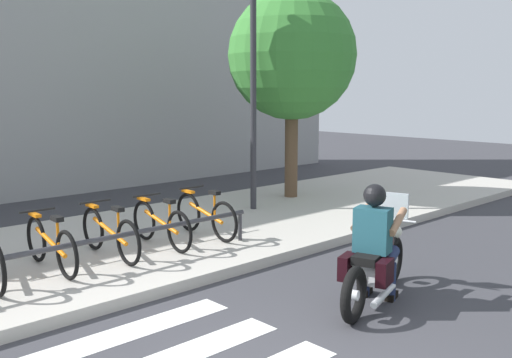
{
  "coord_description": "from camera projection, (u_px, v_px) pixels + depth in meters",
  "views": [
    {
      "loc": [
        -3.09,
        -3.39,
        2.48
      ],
      "look_at": [
        2.33,
        2.37,
        1.26
      ],
      "focal_mm": 40.06,
      "sensor_mm": 36.0,
      "label": 1
    }
  ],
  "objects": [
    {
      "name": "bicycle_5",
      "position": [
        161.0,
        224.0,
        8.59
      ],
      "size": [
        0.48,
        1.62,
        0.76
      ],
      "color": "black",
      "rests_on": "sidewalk"
    },
    {
      "name": "bicycle_6",
      "position": [
        206.0,
        215.0,
        9.16
      ],
      "size": [
        0.48,
        1.61,
        0.78
      ],
      "color": "black",
      "rests_on": "sidewalk"
    },
    {
      "name": "sidewalk",
      "position": [
        38.0,
        263.0,
        8.07
      ],
      "size": [
        24.0,
        4.4,
        0.15
      ],
      "primitive_type": "cube",
      "color": "#B7B2A8",
      "rests_on": "ground"
    },
    {
      "name": "crosswalk_stripe_4",
      "position": [
        110.0,
        338.0,
        5.78
      ],
      "size": [
        2.8,
        0.4,
        0.01
      ],
      "primitive_type": "cube",
      "color": "white",
      "rests_on": "ground"
    },
    {
      "name": "motorcycle",
      "position": [
        376.0,
        264.0,
        6.75
      ],
      "size": [
        2.04,
        0.9,
        1.22
      ],
      "color": "black",
      "rests_on": "ground"
    },
    {
      "name": "street_lamp",
      "position": [
        253.0,
        75.0,
        11.01
      ],
      "size": [
        0.28,
        0.28,
        4.63
      ],
      "color": "#2D2D33",
      "rests_on": "ground"
    },
    {
      "name": "bicycle_4",
      "position": [
        110.0,
        233.0,
        8.01
      ],
      "size": [
        0.48,
        1.69,
        0.77
      ],
      "color": "black",
      "rests_on": "sidewalk"
    },
    {
      "name": "bicycle_3",
      "position": [
        51.0,
        245.0,
        7.43
      ],
      "size": [
        0.48,
        1.65,
        0.76
      ],
      "color": "black",
      "rests_on": "sidewalk"
    },
    {
      "name": "tree_near_rack",
      "position": [
        292.0,
        56.0,
        12.25
      ],
      "size": [
        2.78,
        2.78,
        4.62
      ],
      "color": "brown",
      "rests_on": "ground"
    },
    {
      "name": "bike_rack",
      "position": [
        69.0,
        247.0,
        7.02
      ],
      "size": [
        5.72,
        0.07,
        0.49
      ],
      "color": "#333338",
      "rests_on": "sidewalk"
    },
    {
      "name": "rider",
      "position": [
        375.0,
        235.0,
        6.62
      ],
      "size": [
        0.73,
        0.66,
        1.43
      ],
      "color": "#1E4C59",
      "rests_on": "ground"
    }
  ]
}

